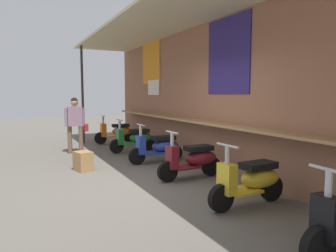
% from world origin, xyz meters
% --- Properties ---
extents(ground_plane, '(36.90, 36.90, 0.00)m').
position_xyz_m(ground_plane, '(0.00, 0.00, 0.00)').
color(ground_plane, '#605B54').
extents(market_stall_facade, '(13.18, 2.20, 3.42)m').
position_xyz_m(market_stall_facade, '(-0.00, 1.89, 1.89)').
color(market_stall_facade, '#8C5B44').
rests_on(market_stall_facade, ground_plane).
extents(scooter_orange, '(0.46, 1.40, 0.97)m').
position_xyz_m(scooter_orange, '(-5.03, 1.08, 0.39)').
color(scooter_orange, orange).
rests_on(scooter_orange, ground_plane).
extents(scooter_green, '(0.46, 1.40, 0.97)m').
position_xyz_m(scooter_green, '(-3.26, 1.08, 0.39)').
color(scooter_green, '#237533').
rests_on(scooter_green, ground_plane).
extents(scooter_blue, '(0.46, 1.40, 0.97)m').
position_xyz_m(scooter_blue, '(-1.63, 1.08, 0.39)').
color(scooter_blue, '#233D9E').
rests_on(scooter_blue, ground_plane).
extents(scooter_maroon, '(0.46, 1.40, 0.97)m').
position_xyz_m(scooter_maroon, '(-0.01, 1.08, 0.39)').
color(scooter_maroon, maroon).
rests_on(scooter_maroon, ground_plane).
extents(scooter_yellow, '(0.46, 1.40, 0.97)m').
position_xyz_m(scooter_yellow, '(1.68, 1.08, 0.39)').
color(scooter_yellow, gold).
rests_on(scooter_yellow, ground_plane).
extents(shopper_with_handbag, '(0.27, 0.64, 1.58)m').
position_xyz_m(shopper_with_handbag, '(-3.78, -0.52, 0.95)').
color(shopper_with_handbag, brown).
rests_on(shopper_with_handbag, ground_plane).
extents(merchandise_crate, '(0.46, 0.40, 0.43)m').
position_xyz_m(merchandise_crate, '(-1.61, -0.76, 0.21)').
color(merchandise_crate, olive).
rests_on(merchandise_crate, ground_plane).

